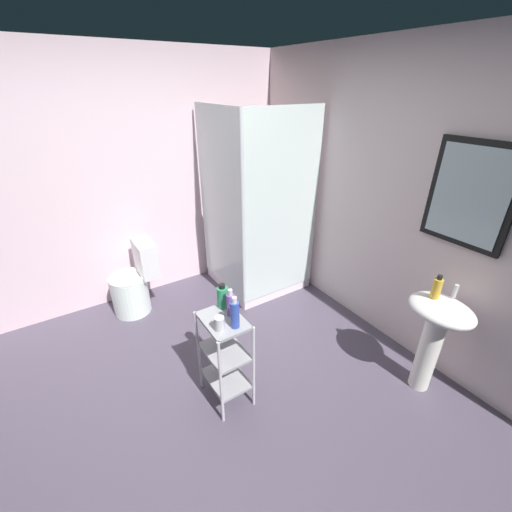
% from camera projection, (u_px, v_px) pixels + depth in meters
% --- Properties ---
extents(ground_plane, '(4.20, 4.20, 0.02)m').
position_uv_depth(ground_plane, '(206.00, 404.00, 2.53)').
color(ground_plane, '#4D4556').
extents(wall_back, '(4.20, 0.14, 2.50)m').
position_uv_depth(wall_back, '(394.00, 204.00, 2.83)').
color(wall_back, silver).
rests_on(wall_back, ground_plane).
extents(wall_left, '(0.10, 4.20, 2.50)m').
position_uv_depth(wall_left, '(118.00, 186.00, 3.33)').
color(wall_left, silver).
rests_on(wall_left, ground_plane).
extents(shower_stall, '(0.92, 0.92, 2.00)m').
position_uv_depth(shower_stall, '(255.00, 251.00, 3.78)').
color(shower_stall, white).
rests_on(shower_stall, ground_plane).
extents(pedestal_sink, '(0.46, 0.37, 0.81)m').
position_uv_depth(pedestal_sink, '(436.00, 328.00, 2.42)').
color(pedestal_sink, white).
rests_on(pedestal_sink, ground_plane).
extents(sink_faucet, '(0.03, 0.03, 0.10)m').
position_uv_depth(sink_faucet, '(455.00, 291.00, 2.35)').
color(sink_faucet, silver).
rests_on(sink_faucet, pedestal_sink).
extents(toilet, '(0.37, 0.49, 0.76)m').
position_uv_depth(toilet, '(134.00, 284.00, 3.44)').
color(toilet, white).
rests_on(toilet, ground_plane).
extents(storage_cart, '(0.38, 0.28, 0.74)m').
position_uv_depth(storage_cart, '(225.00, 353.00, 2.40)').
color(storage_cart, silver).
rests_on(storage_cart, ground_plane).
extents(hand_soap_bottle, '(0.06, 0.06, 0.18)m').
position_uv_depth(hand_soap_bottle, '(437.00, 288.00, 2.33)').
color(hand_soap_bottle, gold).
rests_on(hand_soap_bottle, pedestal_sink).
extents(shampoo_bottle_blue, '(0.06, 0.06, 0.23)m').
position_uv_depth(shampoo_bottle_blue, '(235.00, 314.00, 2.14)').
color(shampoo_bottle_blue, '#3350B8').
rests_on(shampoo_bottle_blue, storage_cart).
extents(body_wash_bottle_green, '(0.08, 0.08, 0.19)m').
position_uv_depth(body_wash_bottle_green, '(223.00, 297.00, 2.35)').
color(body_wash_bottle_green, '#2C935C').
rests_on(body_wash_bottle_green, storage_cart).
extents(conditioner_bottle_purple, '(0.06, 0.06, 0.21)m').
position_uv_depth(conditioner_bottle_purple, '(231.00, 304.00, 2.26)').
color(conditioner_bottle_purple, '#7E4DAB').
rests_on(conditioner_bottle_purple, storage_cart).
extents(rinse_cup, '(0.07, 0.07, 0.10)m').
position_uv_depth(rinse_cup, '(220.00, 324.00, 2.14)').
color(rinse_cup, silver).
rests_on(rinse_cup, storage_cart).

